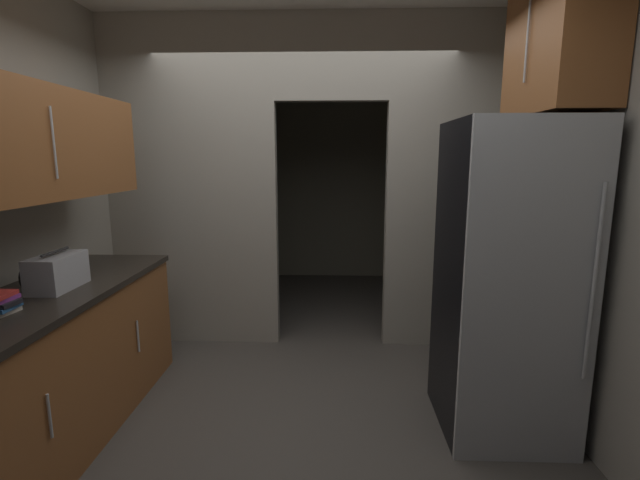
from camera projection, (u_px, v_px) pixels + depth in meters
The scene contains 9 objects.
ground at pixel (292, 421), 2.86m from camera, with size 20.00×20.00×0.00m, color #47423D.
kitchen_partition at pixel (297, 176), 3.86m from camera, with size 3.41×0.12×2.82m.
adjoining_room_shell at pixel (314, 178), 5.53m from camera, with size 3.41×2.42×2.82m.
refrigerator at pixel (506, 281), 2.67m from camera, with size 0.71×0.75×1.87m.
lower_cabinet_run at pixel (47, 372), 2.56m from camera, with size 0.66×2.15×0.90m.
upper_cabinet_counterside at pixel (20, 143), 2.33m from camera, with size 0.36×1.93×0.62m.
upper_cabinet_fridgeside at pixel (561, 32), 2.50m from camera, with size 0.36×0.78×0.90m.
boombox at pixel (57, 272), 2.60m from camera, with size 0.20×0.35×0.23m.
book_stack at pixel (1, 303), 2.19m from camera, with size 0.14×0.16×0.11m.
Camera 1 is at (0.27, -2.60, 1.66)m, focal length 25.17 mm.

